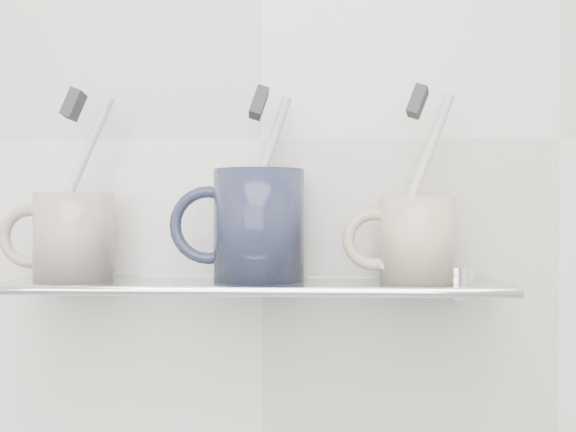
# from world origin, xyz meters

# --- Properties ---
(wall_back) EXTENTS (2.50, 0.00, 2.50)m
(wall_back) POSITION_xyz_m (0.00, 1.10, 1.25)
(wall_back) COLOR silver
(wall_back) RESTS_ON ground
(shelf_glass) EXTENTS (0.50, 0.12, 0.01)m
(shelf_glass) POSITION_xyz_m (0.00, 1.04, 1.10)
(shelf_glass) COLOR silver
(shelf_glass) RESTS_ON wall_back
(shelf_rail) EXTENTS (0.50, 0.01, 0.01)m
(shelf_rail) POSITION_xyz_m (0.00, 0.98, 1.10)
(shelf_rail) COLOR silver
(shelf_rail) RESTS_ON shelf_glass
(bracket_left) EXTENTS (0.02, 0.03, 0.02)m
(bracket_left) POSITION_xyz_m (-0.21, 1.09, 1.09)
(bracket_left) COLOR silver
(bracket_left) RESTS_ON wall_back
(bracket_right) EXTENTS (0.02, 0.03, 0.02)m
(bracket_right) POSITION_xyz_m (0.21, 1.09, 1.09)
(bracket_right) COLOR silver
(bracket_right) RESTS_ON wall_back
(mug_left) EXTENTS (0.10, 0.10, 0.09)m
(mug_left) POSITION_xyz_m (-0.19, 1.04, 1.14)
(mug_left) COLOR silver
(mug_left) RESTS_ON shelf_glass
(mug_left_handle) EXTENTS (0.07, 0.01, 0.07)m
(mug_left_handle) POSITION_xyz_m (-0.24, 1.04, 1.14)
(mug_left_handle) COLOR silver
(mug_left_handle) RESTS_ON mug_left
(toothbrush_left) EXTENTS (0.08, 0.03, 0.18)m
(toothbrush_left) POSITION_xyz_m (-0.19, 1.04, 1.20)
(toothbrush_left) COLOR #B6BABE
(toothbrush_left) RESTS_ON mug_left
(bristles_left) EXTENTS (0.02, 0.03, 0.03)m
(bristles_left) POSITION_xyz_m (-0.19, 1.04, 1.28)
(bristles_left) COLOR #2E2F30
(bristles_left) RESTS_ON toothbrush_left
(mug_center) EXTENTS (0.11, 0.11, 0.11)m
(mug_center) POSITION_xyz_m (0.00, 1.04, 1.16)
(mug_center) COLOR black
(mug_center) RESTS_ON shelf_glass
(mug_center_handle) EXTENTS (0.08, 0.01, 0.08)m
(mug_center_handle) POSITION_xyz_m (-0.05, 1.04, 1.16)
(mug_center_handle) COLOR black
(mug_center_handle) RESTS_ON mug_center
(toothbrush_center) EXTENTS (0.07, 0.05, 0.18)m
(toothbrush_center) POSITION_xyz_m (0.00, 1.04, 1.20)
(toothbrush_center) COLOR #B6B7B8
(toothbrush_center) RESTS_ON mug_center
(bristles_center) EXTENTS (0.02, 0.03, 0.04)m
(bristles_center) POSITION_xyz_m (0.00, 1.04, 1.28)
(bristles_center) COLOR #2E2F30
(bristles_center) RESTS_ON toothbrush_center
(mug_right) EXTENTS (0.10, 0.10, 0.08)m
(mug_right) POSITION_xyz_m (0.16, 1.04, 1.14)
(mug_right) COLOR beige
(mug_right) RESTS_ON shelf_glass
(mug_right_handle) EXTENTS (0.06, 0.01, 0.06)m
(mug_right_handle) POSITION_xyz_m (0.12, 1.04, 1.14)
(mug_right_handle) COLOR beige
(mug_right_handle) RESTS_ON mug_right
(toothbrush_right) EXTENTS (0.08, 0.03, 0.18)m
(toothbrush_right) POSITION_xyz_m (0.16, 1.04, 1.20)
(toothbrush_right) COLOR beige
(toothbrush_right) RESTS_ON mug_right
(bristles_right) EXTENTS (0.03, 0.03, 0.04)m
(bristles_right) POSITION_xyz_m (0.16, 1.04, 1.28)
(bristles_right) COLOR #2E2F30
(bristles_right) RESTS_ON toothbrush_right
(chrome_cap) EXTENTS (0.04, 0.04, 0.02)m
(chrome_cap) POSITION_xyz_m (0.20, 1.04, 1.11)
(chrome_cap) COLOR silver
(chrome_cap) RESTS_ON shelf_glass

